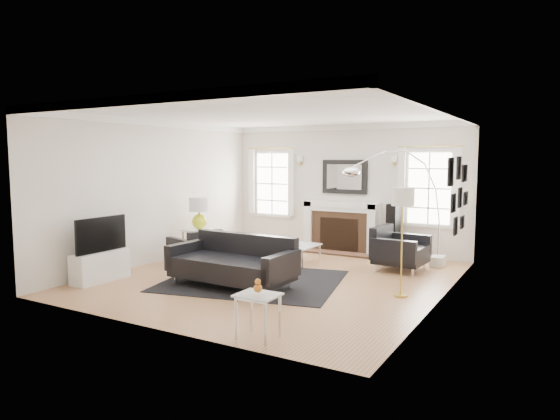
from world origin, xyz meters
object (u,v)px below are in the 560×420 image
Objects in this scene: armchair_left at (197,249)px; gourd_lamp at (199,211)px; fireplace at (341,227)px; armchair_right at (397,250)px; arc_floor_lamp at (396,203)px; sofa at (234,263)px; coffee_table at (294,246)px.

gourd_lamp reaches higher than armchair_left.
armchair_left is (-1.87, -2.67, -0.22)m from fireplace.
armchair_right is 4.00m from gourd_lamp.
fireplace is 1.97m from arc_floor_lamp.
gourd_lamp is 0.29× the size of arc_floor_lamp.
gourd_lamp is at bearing 142.60° from sofa.
fireplace is 2.59× the size of gourd_lamp.
sofa is 0.91× the size of arc_floor_lamp.
sofa is 2.00m from coffee_table.
coffee_table is at bearing -100.74° from fireplace.
armchair_left is 1.89m from coffee_table.
gourd_lamp is (-1.89, -0.57, 0.65)m from coffee_table.
fireplace reaches higher than armchair_left.
armchair_left is at bearing -156.36° from armchair_right.
fireplace is at bearing 84.77° from sofa.
arc_floor_lamp reaches higher than sofa.
sofa is at bearing -37.40° from gourd_lamp.
fireplace is 1.66× the size of armchair_right.
fireplace is at bearing 146.27° from arc_floor_lamp.
armchair_left is at bearing -124.93° from fireplace.
coffee_table is (0.02, 2.00, -0.02)m from sofa.
fireplace is 0.82× the size of sofa.
armchair_left is 1.01× the size of armchair_right.
armchair_left is 0.45× the size of arc_floor_lamp.
gourd_lamp is (-3.81, -1.03, 0.63)m from armchair_right.
armchair_right is 1.56× the size of gourd_lamp.
sofa is 3.14m from armchair_right.
sofa reaches higher than armchair_left.
arc_floor_lamp is at bearing 17.28° from gourd_lamp.
fireplace is at bearing 44.78° from gourd_lamp.
gourd_lamp is 3.92m from arc_floor_lamp.
gourd_lamp is (-2.20, -2.18, 0.45)m from fireplace.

